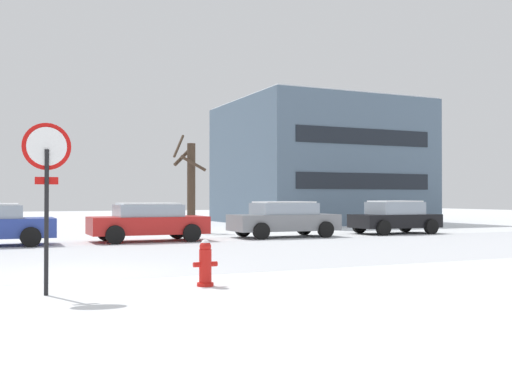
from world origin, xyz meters
TOP-DOWN VIEW (x-y plane):
  - ground_plane at (0.00, 0.00)m, footprint 120.00×120.00m
  - road_surface at (0.00, 3.42)m, footprint 80.00×8.83m
  - stop_sign at (-0.63, -2.39)m, footprint 0.76×0.13m
  - fire_hydrant at (2.04, -2.47)m, footprint 0.44×0.30m
  - parked_car_red at (3.86, 8.73)m, footprint 4.16×2.12m
  - parked_car_gray at (9.34, 8.74)m, footprint 4.29×2.08m
  - parked_car_black at (14.83, 8.83)m, footprint 3.83×2.05m
  - tree_far_right at (6.97, 13.34)m, footprint 1.40×1.61m
  - building_far_right at (17.88, 20.60)m, footprint 10.98×10.28m

SIDE VIEW (x-z plane):
  - ground_plane at x=0.00m, z-range 0.00..0.00m
  - road_surface at x=0.00m, z-range 0.00..0.00m
  - fire_hydrant at x=2.04m, z-range 0.00..0.83m
  - parked_car_red at x=3.86m, z-range 0.02..1.41m
  - parked_car_gray at x=9.34m, z-range 0.02..1.44m
  - parked_car_black at x=14.83m, z-range 0.01..1.45m
  - stop_sign at x=-0.63m, z-range 0.56..3.33m
  - tree_far_right at x=6.97m, z-range -0.05..4.43m
  - building_far_right at x=17.88m, z-range 0.00..7.56m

